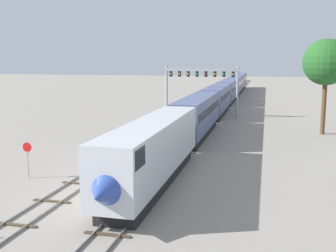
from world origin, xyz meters
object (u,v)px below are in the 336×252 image
(stop_sign, at_px, (28,155))
(trackside_tree_left, at_px, (326,63))
(passenger_train, at_px, (224,94))
(signal_gantry, at_px, (201,79))

(stop_sign, relative_size, trackside_tree_left, 0.25)
(passenger_train, distance_m, trackside_tree_left, 29.97)
(stop_sign, height_order, trackside_tree_left, trackside_tree_left)
(signal_gantry, distance_m, trackside_tree_left, 21.11)
(passenger_train, xyz_separation_m, trackside_tree_left, (14.93, -25.23, 6.24))
(signal_gantry, xyz_separation_m, trackside_tree_left, (17.18, -11.94, 2.76))
(passenger_train, xyz_separation_m, stop_sign, (-10.00, -50.92, -0.74))
(passenger_train, relative_size, stop_sign, 41.50)
(passenger_train, height_order, trackside_tree_left, trackside_tree_left)
(signal_gantry, height_order, trackside_tree_left, trackside_tree_left)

